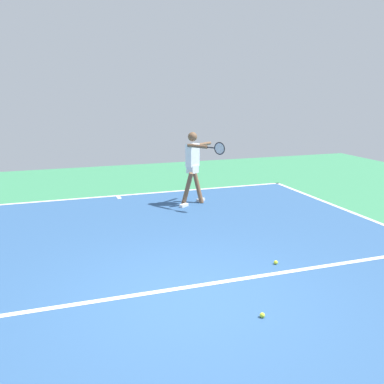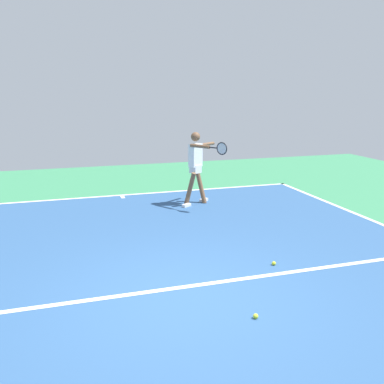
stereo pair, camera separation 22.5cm
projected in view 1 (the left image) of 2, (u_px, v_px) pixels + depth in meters
name	position (u px, v px, depth m)	size (l,w,h in m)	color
ground_plane	(191.00, 298.00, 5.83)	(22.05, 22.05, 0.00)	#388456
court_surface	(191.00, 298.00, 5.83)	(9.94, 12.46, 0.00)	#2D5484
court_line_baseline_near	(118.00, 196.00, 11.52)	(9.94, 0.10, 0.01)	white
court_line_service	(184.00, 288.00, 6.12)	(7.46, 0.10, 0.01)	white
court_line_centre_mark	(119.00, 197.00, 11.33)	(0.10, 0.30, 0.01)	white
tennis_player	(194.00, 163.00, 10.43)	(1.05, 1.42, 1.82)	brown
tennis_ball_by_sideline	(276.00, 262.00, 6.95)	(0.07, 0.07, 0.07)	yellow
tennis_ball_near_player	(262.00, 315.00, 5.31)	(0.07, 0.07, 0.07)	#CCE033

